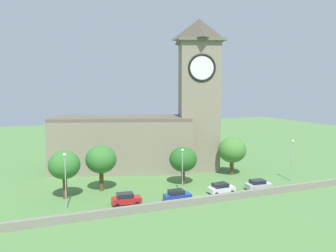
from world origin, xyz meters
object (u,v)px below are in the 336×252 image
at_px(car_red, 126,199).
at_px(car_blue, 177,196).
at_px(church, 150,126).
at_px(tree_riverside_east, 101,160).
at_px(streetlamp_west_mid, 182,164).
at_px(tree_churchyard, 64,165).
at_px(tree_riverside_west, 232,150).
at_px(tree_by_tower, 183,159).
at_px(car_silver, 258,185).
at_px(streetlamp_central, 292,154).
at_px(streetlamp_west_end, 65,172).
at_px(car_white, 221,188).

relative_size(car_red, car_blue, 1.06).
height_order(church, tree_riverside_east, church).
distance_m(streetlamp_west_mid, tree_churchyard, 17.97).
bearing_deg(church, tree_riverside_west, -37.92).
relative_size(car_blue, tree_riverside_west, 0.57).
xyz_separation_m(car_red, tree_by_tower, (11.92, 6.63, 3.50)).
distance_m(car_silver, streetlamp_central, 9.99).
xyz_separation_m(car_silver, streetlamp_west_end, (-30.11, 2.48, 4.30)).
bearing_deg(car_red, car_silver, -2.56).
bearing_deg(church, car_silver, -60.07).
relative_size(car_red, tree_riverside_west, 0.60).
bearing_deg(streetlamp_central, tree_churchyard, 172.68).
bearing_deg(tree_riverside_east, streetlamp_west_end, -132.69).
xyz_separation_m(car_white, streetlamp_west_end, (-23.45, 1.94, 4.30)).
bearing_deg(tree_churchyard, streetlamp_west_mid, -14.52).
xyz_separation_m(car_red, car_silver, (22.02, -0.98, -0.02)).
height_order(car_blue, tree_riverside_west, tree_riverside_west).
distance_m(streetlamp_central, tree_churchyard, 38.96).
xyz_separation_m(tree_riverside_east, tree_riverside_west, (25.29, 1.05, -0.36)).
bearing_deg(car_blue, church, 82.26).
distance_m(car_blue, car_white, 8.03).
xyz_separation_m(streetlamp_west_mid, tree_riverside_west, (13.78, 7.49, -0.05)).
bearing_deg(car_red, streetlamp_central, 2.41).
height_order(car_red, car_white, car_red).
bearing_deg(car_red, car_white, -1.67).
bearing_deg(car_red, tree_by_tower, 29.08).
bearing_deg(streetlamp_west_end, car_blue, -10.47).
height_order(car_red, streetlamp_west_end, streetlamp_west_end).
xyz_separation_m(streetlamp_west_mid, streetlamp_central, (21.24, -0.46, 0.13)).
distance_m(car_blue, tree_riverside_west, 19.59).
height_order(church, car_white, church).
bearing_deg(car_red, streetlamp_west_end, 169.55).
xyz_separation_m(streetlamp_west_mid, tree_churchyard, (-17.40, 4.51, 0.31)).
height_order(streetlamp_west_end, tree_riverside_west, streetlamp_west_end).
relative_size(church, car_red, 8.16).
height_order(church, tree_riverside_west, church).
xyz_separation_m(car_silver, streetlamp_west_mid, (-12.42, 2.74, 3.95)).
distance_m(car_red, car_silver, 22.04).
height_order(streetlamp_west_mid, tree_riverside_west, streetlamp_west_mid).
height_order(car_red, car_silver, car_red).
bearing_deg(streetlamp_west_mid, car_white, -20.99).
bearing_deg(tree_churchyard, car_blue, -26.70).
height_order(church, tree_churchyard, church).
height_order(church, streetlamp_central, church).
bearing_deg(tree_riverside_west, church, 142.08).
bearing_deg(streetlamp_central, tree_riverside_east, 168.09).
bearing_deg(car_white, streetlamp_west_end, 175.27).
height_order(tree_churchyard, tree_by_tower, tree_churchyard).
height_order(car_white, car_silver, car_white).
relative_size(car_blue, streetlamp_west_end, 0.52).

